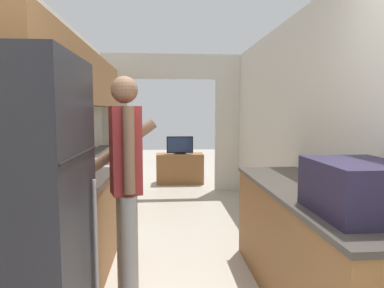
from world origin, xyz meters
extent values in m
cube|color=silver|center=(-1.28, 1.95, 1.25)|extent=(0.06, 7.49, 2.50)
cube|color=brown|center=(-1.09, 2.93, 1.86)|extent=(0.32, 3.88, 0.62)
cube|color=silver|center=(1.28, 1.95, 1.25)|extent=(0.06, 7.49, 2.50)
cube|color=silver|center=(-1.12, 5.12, 1.02)|extent=(0.65, 0.06, 2.05)
cube|color=silver|center=(1.12, 5.12, 1.02)|extent=(0.65, 0.06, 2.05)
cube|color=silver|center=(0.00, 5.12, 2.27)|extent=(2.90, 0.06, 0.45)
cube|color=brown|center=(-0.95, 1.73, 0.43)|extent=(0.60, 1.49, 0.86)
cube|color=#3D3833|center=(-0.95, 1.72, 0.87)|extent=(0.62, 1.50, 0.03)
cube|color=brown|center=(-0.95, 4.05, 0.43)|extent=(0.60, 1.63, 0.86)
cube|color=#3D3833|center=(-0.95, 4.06, 0.87)|extent=(0.62, 1.65, 0.03)
cube|color=#9EA3A8|center=(-0.95, 1.40, 0.89)|extent=(0.42, 0.44, 0.00)
cube|color=brown|center=(0.95, 1.26, 0.43)|extent=(0.60, 2.15, 0.86)
cube|color=#3D3833|center=(0.95, 1.26, 0.87)|extent=(0.62, 2.18, 0.03)
cube|color=black|center=(-0.90, 0.60, 0.87)|extent=(0.69, 0.72, 1.75)
cube|color=black|center=(-0.55, 0.60, 1.26)|extent=(0.01, 0.70, 0.01)
cylinder|color=#99999E|center=(-0.54, 0.83, 0.73)|extent=(0.02, 0.02, 0.70)
cube|color=#B7B7BC|center=(-0.94, 2.85, 0.45)|extent=(0.62, 0.76, 0.89)
cube|color=black|center=(-0.62, 2.85, 0.45)|extent=(0.01, 0.52, 0.27)
cylinder|color=#B7B7BC|center=(-0.60, 2.85, 0.67)|extent=(0.02, 0.61, 0.02)
cube|color=#B7B7BC|center=(-1.23, 2.85, 0.96)|extent=(0.04, 0.76, 0.14)
cylinder|color=#232328|center=(-0.81, 2.69, 0.89)|extent=(0.16, 0.16, 0.01)
cylinder|color=#232328|center=(-0.81, 3.02, 0.89)|extent=(0.16, 0.16, 0.01)
cylinder|color=#232328|center=(-1.06, 2.69, 0.89)|extent=(0.16, 0.16, 0.01)
cylinder|color=#232328|center=(-1.06, 3.02, 0.89)|extent=(0.16, 0.16, 0.01)
cylinder|color=#9E9E9E|center=(-0.40, 1.32, 0.43)|extent=(0.16, 0.16, 0.86)
cylinder|color=#9E9E9E|center=(-0.45, 1.48, 0.43)|extent=(0.16, 0.16, 0.86)
cube|color=maroon|center=(-0.42, 1.40, 1.19)|extent=(0.26, 0.26, 0.65)
cylinder|color=#8C664C|center=(-0.38, 1.26, 1.20)|extent=(0.10, 0.10, 0.62)
cylinder|color=#8C664C|center=(-0.46, 1.54, 1.20)|extent=(0.55, 0.23, 0.42)
sphere|color=#8C664C|center=(-0.42, 1.40, 1.63)|extent=(0.20, 0.20, 0.20)
cube|color=#231E38|center=(0.95, 0.67, 0.99)|extent=(0.46, 0.59, 0.20)
cube|color=#231E38|center=(0.95, 0.67, 1.14)|extent=(0.46, 0.59, 0.11)
cube|color=#2D2D33|center=(0.95, 0.98, 1.14)|extent=(0.27, 0.02, 0.10)
cube|color=brown|center=(0.17, 5.81, 0.31)|extent=(0.95, 0.42, 0.61)
cube|color=black|center=(0.17, 5.77, 0.62)|extent=(0.24, 0.16, 0.02)
cube|color=black|center=(0.17, 5.77, 0.80)|extent=(0.54, 0.04, 0.34)
cube|color=navy|center=(0.17, 5.75, 0.80)|extent=(0.49, 0.01, 0.30)
camera|label=1|loc=(-0.13, -1.14, 1.47)|focal=32.00mm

